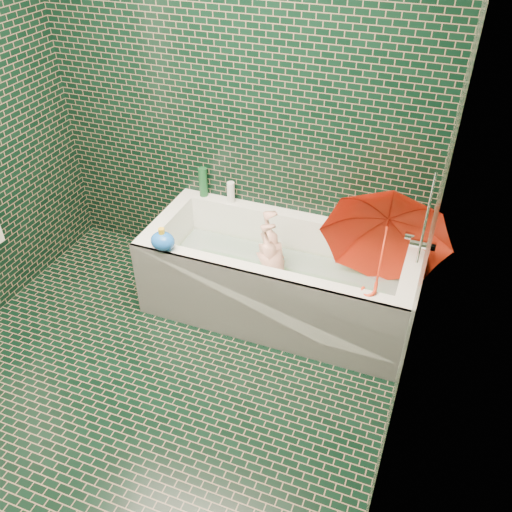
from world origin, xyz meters
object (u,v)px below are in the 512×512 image
at_px(umbrella, 382,254).
at_px(rubber_duck, 393,229).
at_px(bathtub, 278,284).
at_px(bath_toy, 163,241).
at_px(child, 276,273).

height_order(umbrella, rubber_duck, umbrella).
bearing_deg(bathtub, rubber_duck, 27.18).
bearing_deg(rubber_duck, bath_toy, -142.64).
relative_size(umbrella, bath_toy, 3.99).
relative_size(bathtub, umbrella, 2.34).
bearing_deg(rubber_duck, bathtub, -142.81).
distance_m(child, bath_toy, 0.75).
height_order(rubber_duck, bath_toy, bath_toy).
bearing_deg(umbrella, rubber_duck, 88.44).
height_order(bathtub, bath_toy, bath_toy).
xyz_separation_m(bathtub, child, (-0.02, -0.01, 0.10)).
bearing_deg(child, bath_toy, -73.09).
bearing_deg(umbrella, child, -179.24).
distance_m(umbrella, bath_toy, 1.29).
distance_m(bathtub, rubber_duck, 0.81).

